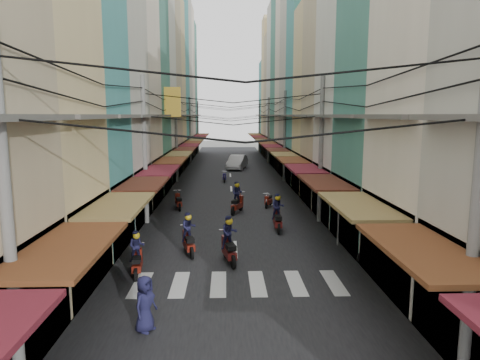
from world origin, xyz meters
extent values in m
plane|color=slate|center=(0.00, 0.00, 0.00)|extent=(160.00, 160.00, 0.00)
cube|color=black|center=(0.00, 20.00, 0.01)|extent=(10.00, 80.00, 0.02)
cube|color=gray|center=(-6.50, 20.00, 0.03)|extent=(3.00, 80.00, 0.06)
cube|color=gray|center=(6.50, 20.00, 0.03)|extent=(3.00, 80.00, 0.06)
cube|color=silver|center=(-3.50, -6.00, 0.03)|extent=(0.55, 2.40, 0.01)
cube|color=silver|center=(-2.10, -6.00, 0.03)|extent=(0.55, 2.40, 0.01)
cube|color=silver|center=(-0.70, -6.00, 0.03)|extent=(0.55, 2.40, 0.01)
cube|color=silver|center=(0.70, -6.00, 0.03)|extent=(0.55, 2.40, 0.01)
cube|color=silver|center=(2.10, -6.00, 0.03)|extent=(0.55, 2.40, 0.01)
cube|color=silver|center=(3.50, -6.00, 0.03)|extent=(0.55, 2.40, 0.01)
cube|color=black|center=(-5.60, -10.98, 1.60)|extent=(1.20, 4.53, 3.20)
cube|color=brown|center=(-4.10, -10.98, 3.00)|extent=(1.80, 4.34, 0.12)
cube|color=#595651|center=(-4.75, -10.98, 6.00)|extent=(0.50, 4.24, 0.15)
cube|color=black|center=(-5.60, -6.27, 1.60)|extent=(1.20, 4.52, 3.20)
cube|color=olive|center=(-4.10, -6.27, 3.00)|extent=(1.80, 4.33, 0.12)
cube|color=#595651|center=(-4.75, -6.27, 6.00)|extent=(0.50, 4.23, 0.15)
cube|color=teal|center=(-8.00, -1.76, 9.62)|extent=(6.00, 4.30, 19.25)
cube|color=black|center=(-5.60, -1.76, 1.60)|extent=(1.20, 4.13, 3.20)
cube|color=#512317|center=(-4.10, -1.76, 3.00)|extent=(1.80, 3.96, 0.12)
cube|color=#595651|center=(-4.75, -1.76, 6.00)|extent=(0.50, 3.87, 0.15)
cube|color=beige|center=(-8.00, 2.96, 10.47)|extent=(6.00, 5.14, 20.93)
cube|color=black|center=(-5.60, 2.96, 1.60)|extent=(1.20, 4.94, 3.20)
cube|color=maroon|center=(-4.10, 2.96, 3.00)|extent=(1.80, 4.73, 0.12)
cube|color=#595651|center=(-4.75, 2.96, 6.00)|extent=(0.50, 4.63, 0.15)
cube|color=#EEE0CA|center=(-8.00, 8.00, 8.72)|extent=(6.00, 4.95, 17.43)
cube|color=black|center=(-5.60, 8.00, 1.60)|extent=(1.20, 4.75, 3.20)
cube|color=brown|center=(-4.10, 8.00, 3.00)|extent=(1.80, 4.56, 0.12)
cube|color=#595651|center=(-4.75, 8.00, 6.00)|extent=(0.50, 4.46, 0.15)
cube|color=#468978|center=(-8.00, 12.98, 8.16)|extent=(6.00, 4.99, 16.32)
cube|color=black|center=(-5.60, 12.98, 1.60)|extent=(1.20, 4.80, 3.20)
cube|color=olive|center=(-4.10, 12.98, 3.00)|extent=(1.80, 4.60, 0.12)
cube|color=#595651|center=(-4.75, 12.98, 6.00)|extent=(0.50, 4.50, 0.15)
cube|color=silver|center=(-8.00, 17.80, 11.44)|extent=(6.00, 4.65, 22.87)
cube|color=black|center=(-5.60, 17.80, 1.60)|extent=(1.20, 4.46, 3.20)
cube|color=#512317|center=(-4.10, 17.80, 3.00)|extent=(1.80, 4.27, 0.12)
cube|color=#595651|center=(-4.75, 17.80, 6.00)|extent=(0.50, 4.18, 0.15)
cube|color=tan|center=(-8.00, 22.57, 10.29)|extent=(6.00, 4.89, 20.58)
cube|color=black|center=(-5.60, 22.57, 1.60)|extent=(1.20, 4.70, 3.20)
cube|color=maroon|center=(-4.10, 22.57, 3.00)|extent=(1.80, 4.50, 0.12)
cube|color=#595651|center=(-4.75, 22.57, 6.00)|extent=(0.50, 4.40, 0.15)
cube|color=beige|center=(-8.00, 27.27, 9.22)|extent=(6.00, 4.52, 18.44)
cube|color=black|center=(-5.60, 27.27, 1.60)|extent=(1.20, 4.34, 3.20)
cube|color=brown|center=(-4.10, 27.27, 3.00)|extent=(1.80, 4.16, 0.12)
cube|color=#595651|center=(-4.75, 27.27, 6.00)|extent=(0.50, 4.07, 0.15)
cube|color=teal|center=(-8.00, 32.13, 10.31)|extent=(6.00, 5.20, 20.63)
cube|color=black|center=(-5.60, 32.13, 1.60)|extent=(1.20, 4.99, 3.20)
cube|color=olive|center=(-4.10, 32.13, 3.00)|extent=(1.80, 4.78, 0.12)
cube|color=#595651|center=(-4.75, 32.13, 6.00)|extent=(0.50, 4.68, 0.15)
cube|color=beige|center=(-8.00, 37.20, 11.85)|extent=(6.00, 4.94, 23.70)
cube|color=black|center=(-5.60, 37.20, 1.60)|extent=(1.20, 4.74, 3.20)
cube|color=#512317|center=(-4.10, 37.20, 3.00)|extent=(1.80, 4.55, 0.12)
cube|color=#595651|center=(-4.75, 37.20, 6.00)|extent=(0.50, 4.45, 0.15)
cube|color=#EEE0CA|center=(-8.00, 42.14, 10.56)|extent=(6.00, 4.96, 21.12)
cube|color=black|center=(-5.60, 42.14, 1.60)|extent=(1.20, 4.76, 3.20)
cube|color=maroon|center=(-4.10, 42.14, 3.00)|extent=(1.80, 4.56, 0.12)
cube|color=#595651|center=(-4.75, 42.14, 6.00)|extent=(0.50, 4.46, 0.15)
cube|color=#468978|center=(-8.00, 47.14, 9.95)|extent=(6.00, 5.04, 19.90)
cube|color=black|center=(-5.60, 47.14, 1.60)|extent=(1.20, 4.84, 3.20)
cube|color=brown|center=(-4.10, 47.14, 3.00)|extent=(1.80, 4.64, 0.12)
cube|color=#595651|center=(-4.75, 47.14, 6.00)|extent=(0.50, 4.54, 0.15)
cube|color=brown|center=(-4.40, 12.00, 7.00)|extent=(1.20, 0.40, 2.20)
cube|color=brown|center=(4.10, -11.40, 3.00)|extent=(1.80, 4.35, 0.12)
cube|color=#595651|center=(4.75, -11.40, 6.00)|extent=(0.50, 4.25, 0.15)
cube|color=black|center=(5.60, -6.55, 1.60)|extent=(1.20, 4.78, 3.20)
cube|color=olive|center=(4.10, -6.55, 3.00)|extent=(1.80, 4.58, 0.12)
cube|color=#595651|center=(4.75, -6.55, 6.00)|extent=(0.50, 4.48, 0.15)
cube|color=#468978|center=(8.00, -1.55, 7.54)|extent=(6.00, 5.03, 15.08)
cube|color=black|center=(5.60, -1.55, 1.60)|extent=(1.20, 4.83, 3.20)
cube|color=#512317|center=(4.10, -1.55, 3.00)|extent=(1.80, 4.63, 0.12)
cube|color=#595651|center=(4.75, -1.55, 6.00)|extent=(0.50, 4.53, 0.15)
cube|color=silver|center=(8.00, 3.36, 10.83)|extent=(6.00, 4.79, 21.66)
cube|color=black|center=(5.60, 3.36, 1.60)|extent=(1.20, 4.60, 3.20)
cube|color=maroon|center=(4.10, 3.36, 3.00)|extent=(1.80, 4.41, 0.12)
cube|color=#595651|center=(4.75, 3.36, 6.00)|extent=(0.50, 4.31, 0.15)
cube|color=tan|center=(8.00, 8.02, 10.37)|extent=(6.00, 4.52, 20.74)
cube|color=black|center=(5.60, 8.02, 1.60)|extent=(1.20, 4.34, 3.20)
cube|color=brown|center=(4.10, 8.02, 3.00)|extent=(1.80, 4.16, 0.12)
cube|color=#595651|center=(4.75, 8.02, 6.00)|extent=(0.50, 4.07, 0.15)
cube|color=beige|center=(8.00, 12.34, 7.06)|extent=(6.00, 4.12, 14.13)
cube|color=black|center=(5.60, 12.34, 1.60)|extent=(1.20, 3.96, 3.20)
cube|color=olive|center=(4.10, 12.34, 3.00)|extent=(1.80, 3.79, 0.12)
cube|color=#595651|center=(4.75, 12.34, 6.00)|extent=(0.50, 3.71, 0.15)
cube|color=teal|center=(8.00, 16.61, 8.84)|extent=(6.00, 4.40, 17.68)
cube|color=black|center=(5.60, 16.61, 1.60)|extent=(1.20, 4.23, 3.20)
cube|color=#512317|center=(4.10, 16.61, 3.00)|extent=(1.80, 4.05, 0.12)
cube|color=#595651|center=(4.75, 16.61, 6.00)|extent=(0.50, 3.96, 0.15)
cube|color=beige|center=(8.00, 21.13, 11.30)|extent=(6.00, 4.64, 22.59)
cube|color=black|center=(5.60, 21.13, 1.60)|extent=(1.20, 4.45, 3.20)
cube|color=maroon|center=(4.10, 21.13, 3.00)|extent=(1.80, 4.26, 0.12)
cube|color=#595651|center=(4.75, 21.13, 6.00)|extent=(0.50, 4.17, 0.15)
cube|color=#EEE0CA|center=(8.00, 25.45, 10.63)|extent=(6.00, 4.00, 21.25)
cube|color=black|center=(5.60, 25.45, 1.60)|extent=(1.20, 3.84, 3.20)
cube|color=brown|center=(4.10, 25.45, 3.00)|extent=(1.80, 3.68, 0.12)
cube|color=#595651|center=(4.75, 25.45, 6.00)|extent=(0.50, 3.60, 0.15)
cube|color=#468978|center=(8.00, 29.95, 11.16)|extent=(6.00, 5.01, 22.33)
cube|color=black|center=(5.60, 29.95, 1.60)|extent=(1.20, 4.81, 3.20)
cube|color=olive|center=(4.10, 29.95, 3.00)|extent=(1.80, 4.61, 0.12)
cube|color=#595651|center=(4.75, 29.95, 6.00)|extent=(0.50, 4.51, 0.15)
cube|color=silver|center=(8.00, 34.96, 9.86)|extent=(6.00, 5.00, 19.71)
cube|color=black|center=(5.60, 34.96, 1.60)|extent=(1.20, 4.80, 3.20)
cube|color=#512317|center=(4.10, 34.96, 3.00)|extent=(1.80, 4.60, 0.12)
cube|color=#595651|center=(4.75, 34.96, 6.00)|extent=(0.50, 4.50, 0.15)
cube|color=tan|center=(8.00, 39.61, 8.43)|extent=(6.00, 4.32, 16.86)
cube|color=black|center=(5.60, 39.61, 1.60)|extent=(1.20, 4.15, 3.20)
cube|color=maroon|center=(4.10, 39.61, 3.00)|extent=(1.80, 3.97, 0.12)
cube|color=#595651|center=(4.75, 39.61, 6.00)|extent=(0.50, 3.89, 0.15)
cube|color=beige|center=(8.00, 43.94, 9.98)|extent=(6.00, 4.33, 19.96)
cube|color=black|center=(5.60, 43.94, 1.60)|extent=(1.20, 4.16, 3.20)
cube|color=brown|center=(4.10, 43.94, 3.00)|extent=(1.80, 3.99, 0.12)
cube|color=#595651|center=(4.75, 43.94, 6.00)|extent=(0.50, 3.90, 0.15)
cube|color=teal|center=(8.00, 48.54, 7.17)|extent=(6.00, 4.88, 14.34)
cube|color=black|center=(5.60, 48.54, 1.60)|extent=(1.20, 4.68, 3.20)
cube|color=olive|center=(4.10, 48.54, 3.00)|extent=(1.80, 4.49, 0.12)
cube|color=#595651|center=(4.75, 48.54, 6.00)|extent=(0.50, 4.39, 0.15)
cylinder|color=slate|center=(-4.90, -12.00, 4.10)|extent=(0.26, 0.26, 8.20)
cylinder|color=slate|center=(4.90, -12.00, 4.10)|extent=(0.26, 0.26, 8.20)
cylinder|color=slate|center=(-4.90, 3.00, 4.10)|extent=(0.26, 0.26, 8.20)
cylinder|color=slate|center=(4.90, 3.00, 4.10)|extent=(0.26, 0.26, 8.20)
cylinder|color=slate|center=(-4.90, 18.00, 4.10)|extent=(0.26, 0.26, 8.20)
cylinder|color=slate|center=(4.90, 18.00, 4.10)|extent=(0.26, 0.26, 8.20)
cylinder|color=slate|center=(-4.90, 33.00, 4.10)|extent=(0.26, 0.26, 8.20)
cylinder|color=slate|center=(4.90, 33.00, 4.10)|extent=(0.26, 0.26, 8.20)
cylinder|color=slate|center=(-4.90, 48.00, 4.10)|extent=(0.26, 0.26, 8.20)
cylinder|color=slate|center=(4.90, 48.00, 4.10)|extent=(0.26, 0.26, 8.20)
imported|color=silver|center=(0.82, 27.00, 0.00)|extent=(5.90, 3.31, 1.96)
imported|color=black|center=(7.50, -3.00, 0.00)|extent=(1.82, 0.85, 1.21)
cylinder|color=black|center=(-2.05, -1.94, 0.27)|extent=(0.10, 0.54, 0.54)
cylinder|color=black|center=(-2.05, -3.28, 0.27)|extent=(0.10, 0.54, 0.54)
cube|color=maroon|center=(-2.05, -2.61, 0.43)|extent=(0.35, 1.19, 0.29)
cube|color=black|center=(-2.05, -2.86, 0.74)|extent=(0.33, 0.57, 0.19)
cube|color=maroon|center=(-2.05, -2.04, 0.67)|extent=(0.31, 0.29, 0.57)
imported|color=#1D1C42|center=(-2.05, -2.61, 0.57)|extent=(0.54, 0.39, 1.37)
sphere|color=gold|center=(-2.05, -2.61, 1.60)|extent=(0.29, 0.29, 0.29)
cylinder|color=black|center=(2.28, 1.81, 0.28)|extent=(0.11, 0.57, 0.57)
cylinder|color=black|center=(2.28, 0.39, 0.28)|extent=(0.11, 0.57, 0.57)
cube|color=#601513|center=(2.28, 1.10, 0.46)|extent=(0.37, 1.26, 0.31)
cube|color=black|center=(2.28, 0.82, 0.79)|extent=(0.35, 0.60, 0.20)
cube|color=#601513|center=(2.28, 1.70, 0.71)|extent=(0.33, 0.31, 0.60)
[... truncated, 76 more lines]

